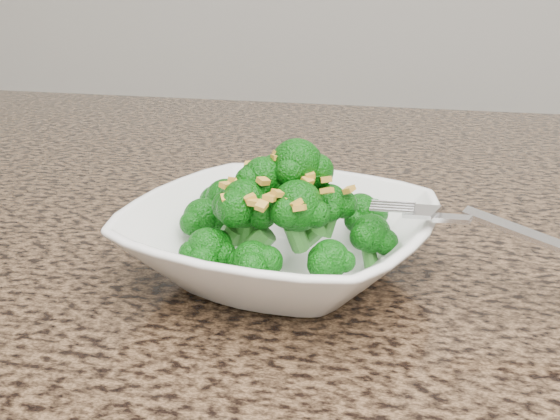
# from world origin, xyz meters

# --- Properties ---
(granite_counter) EXTENTS (1.64, 1.04, 0.03)m
(granite_counter) POSITION_xyz_m (0.00, 0.30, 0.89)
(granite_counter) COLOR brown
(granite_counter) RESTS_ON cabinet
(bowl) EXTENTS (0.25, 0.25, 0.05)m
(bowl) POSITION_xyz_m (-0.09, 0.18, 0.93)
(bowl) COLOR white
(bowl) RESTS_ON granite_counter
(broccoli_pile) EXTENTS (0.19, 0.19, 0.06)m
(broccoli_pile) POSITION_xyz_m (-0.09, 0.18, 0.98)
(broccoli_pile) COLOR #0B5C0A
(broccoli_pile) RESTS_ON bowl
(garlic_topping) EXTENTS (0.11, 0.11, 0.01)m
(garlic_topping) POSITION_xyz_m (-0.09, 0.18, 1.02)
(garlic_topping) COLOR gold
(garlic_topping) RESTS_ON broccoli_pile
(fork) EXTENTS (0.19, 0.08, 0.01)m
(fork) POSITION_xyz_m (0.03, 0.17, 0.96)
(fork) COLOR silver
(fork) RESTS_ON bowl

